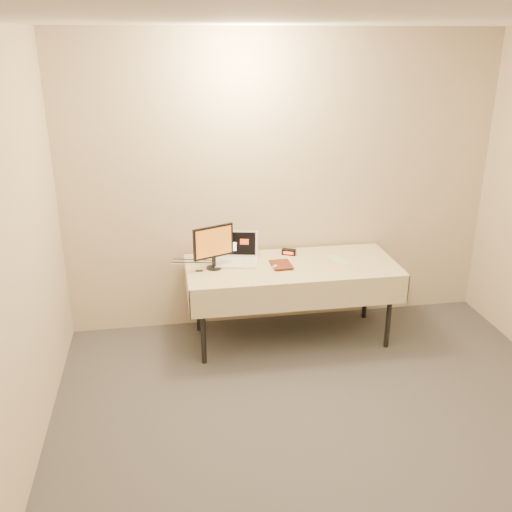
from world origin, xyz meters
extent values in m
plane|color=#39393D|center=(0.00, 0.00, 0.00)|extent=(5.00, 5.00, 0.00)
cube|color=beige|center=(0.00, 2.50, 1.35)|extent=(4.00, 0.10, 2.70)
cylinder|color=black|center=(-0.82, 1.75, 0.34)|extent=(0.04, 0.04, 0.69)
cylinder|color=black|center=(0.82, 1.75, 0.34)|extent=(0.04, 0.04, 0.69)
cylinder|color=black|center=(-0.82, 2.34, 0.34)|extent=(0.04, 0.04, 0.69)
cylinder|color=black|center=(0.82, 2.34, 0.34)|extent=(0.04, 0.04, 0.69)
cube|color=gray|center=(0.00, 2.04, 0.71)|extent=(1.80, 0.75, 0.04)
cube|color=beige|center=(0.00, 2.04, 0.73)|extent=(1.86, 0.81, 0.01)
cube|color=beige|center=(0.00, 1.64, 0.60)|extent=(1.86, 0.01, 0.25)
cube|color=beige|center=(0.00, 2.45, 0.60)|extent=(1.86, 0.01, 0.25)
cube|color=beige|center=(-0.93, 2.04, 0.60)|extent=(0.01, 0.81, 0.25)
cube|color=beige|center=(0.93, 2.04, 0.60)|extent=(0.01, 0.81, 0.25)
cube|color=white|center=(-0.48, 2.14, 0.75)|extent=(0.41, 0.32, 0.02)
cube|color=white|center=(-0.45, 2.29, 0.87)|extent=(0.37, 0.14, 0.23)
cube|color=black|center=(-0.45, 2.29, 0.87)|extent=(0.32, 0.12, 0.20)
cylinder|color=black|center=(-0.69, 2.07, 0.74)|extent=(0.17, 0.17, 0.01)
cube|color=black|center=(-0.69, 2.07, 0.80)|extent=(0.03, 0.03, 0.09)
cube|color=black|center=(-0.69, 2.07, 0.98)|extent=(0.36, 0.17, 0.28)
cube|color=#CA6B17|center=(-0.69, 2.07, 0.98)|extent=(0.31, 0.13, 0.24)
imported|color=#99391B|center=(-0.19, 2.02, 0.85)|extent=(0.17, 0.03, 0.23)
cube|color=black|center=(0.03, 2.29, 0.76)|extent=(0.14, 0.10, 0.05)
cube|color=#FF320C|center=(0.01, 2.26, 0.76)|extent=(0.08, 0.04, 0.02)
ellipsoid|color=#B8B8BA|center=(-0.16, 1.99, 0.75)|extent=(0.09, 0.11, 0.02)
cube|color=#B6DBAE|center=(0.44, 2.09, 0.74)|extent=(0.17, 0.28, 0.00)
cube|color=black|center=(-0.82, 2.02, 0.74)|extent=(0.06, 0.02, 0.01)
camera|label=1|loc=(-1.08, -2.50, 2.62)|focal=40.00mm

